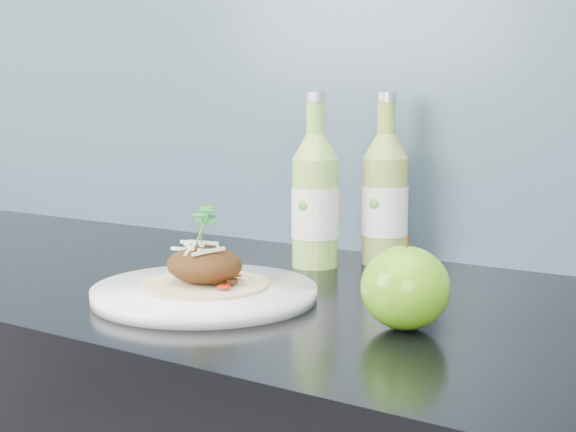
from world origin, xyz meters
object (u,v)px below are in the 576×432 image
Objects in this scene: dinner_plate at (205,293)px; cider_bottle_left at (315,201)px; green_apple at (405,288)px; cider_bottle_right at (385,199)px.

cider_bottle_left is (0.01, 0.24, 0.09)m from dinner_plate.
green_apple reaches higher than dinner_plate.
green_apple is 0.50× the size of cider_bottle_left.
green_apple is 0.50× the size of cider_bottle_right.
dinner_plate is 0.26m from green_apple.
cider_bottle_left is (-0.25, 0.22, 0.05)m from green_apple.
cider_bottle_right reaches higher than dinner_plate.
cider_bottle_left is 0.10m from cider_bottle_right.
dinner_plate is 1.25× the size of cider_bottle_right.
cider_bottle_left is 1.00× the size of cider_bottle_right.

